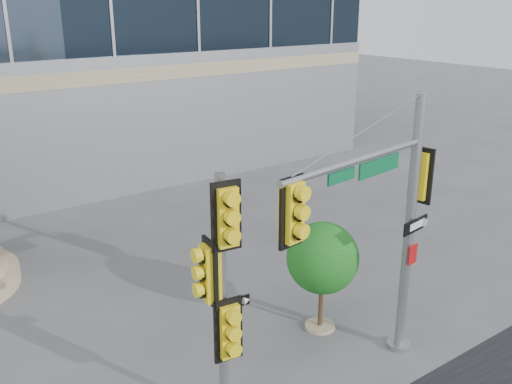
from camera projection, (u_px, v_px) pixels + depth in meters
ground at (291, 369)px, 13.36m from camera, size 120.00×120.00×0.00m
main_signal_pole at (384, 211)px, 12.20m from camera, size 4.88×1.13×6.31m
secondary_signal_pole at (222, 287)px, 10.68m from camera, size 0.92×0.75×5.30m
street_tree at (323, 260)px, 14.46m from camera, size 1.89×1.85×2.94m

